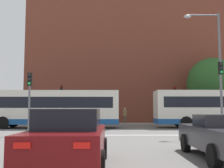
{
  "coord_description": "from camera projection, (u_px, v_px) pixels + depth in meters",
  "views": [
    {
      "loc": [
        -1.11,
        -2.21,
        1.48
      ],
      "look_at": [
        -0.87,
        20.5,
        3.63
      ],
      "focal_mm": 45.0,
      "sensor_mm": 36.0,
      "label": 1
    }
  ],
  "objects": [
    {
      "name": "stop_line_strip",
      "position": [
        127.0,
        135.0,
        16.86
      ],
      "size": [
        9.57,
        0.3,
        0.01
      ],
      "primitive_type": "cube",
      "color": "silver",
      "rests_on": "ground_plane"
    },
    {
      "name": "far_pavement",
      "position": [
        119.0,
        124.0,
        31.69
      ],
      "size": [
        70.64,
        2.5,
        0.01
      ],
      "primitive_type": "cube",
      "color": "gray",
      "rests_on": "ground_plane"
    },
    {
      "name": "brick_civic_building",
      "position": [
        139.0,
        53.0,
        43.29
      ],
      "size": [
        31.22,
        16.18,
        26.13
      ],
      "color": "brown",
      "rests_on": "ground_plane"
    },
    {
      "name": "car_saloon_left",
      "position": [
        69.0,
        137.0,
        7.38
      ],
      "size": [
        1.97,
        4.37,
        1.51
      ],
      "rotation": [
        0.0,
        0.0,
        -0.01
      ],
      "color": "#600C0F",
      "rests_on": "ground_plane"
    },
    {
      "name": "bus_crossing_lead",
      "position": [
        51.0,
        108.0,
        23.87
      ],
      "size": [
        11.51,
        2.73,
        3.14
      ],
      "rotation": [
        0.0,
        0.0,
        -1.57
      ],
      "color": "silver",
      "rests_on": "ground_plane"
    },
    {
      "name": "traffic_light_far_right",
      "position": [
        175.0,
        99.0,
        31.55
      ],
      "size": [
        0.26,
        0.31,
        4.16
      ],
      "color": "slate",
      "rests_on": "ground_plane"
    },
    {
      "name": "traffic_light_near_right",
      "position": [
        221.0,
        86.0,
        17.66
      ],
      "size": [
        0.26,
        0.31,
        4.55
      ],
      "color": "slate",
      "rests_on": "ground_plane"
    },
    {
      "name": "traffic_light_far_left",
      "position": [
        61.0,
        98.0,
        31.26
      ],
      "size": [
        0.26,
        0.31,
        4.29
      ],
      "color": "slate",
      "rests_on": "ground_plane"
    },
    {
      "name": "traffic_light_near_left",
      "position": [
        29.0,
        93.0,
        17.27
      ],
      "size": [
        0.26,
        0.31,
        3.81
      ],
      "color": "slate",
      "rests_on": "ground_plane"
    },
    {
      "name": "street_lamp_junction",
      "position": [
        214.0,
        59.0,
        18.68
      ],
      "size": [
        2.44,
        0.36,
        8.06
      ],
      "color": "slate",
      "rests_on": "ground_plane"
    },
    {
      "name": "pedestrian_waiting",
      "position": [
        113.0,
        115.0,
        31.89
      ],
      "size": [
        0.3,
        0.44,
        1.68
      ],
      "rotation": [
        0.0,
        0.0,
        1.77
      ],
      "color": "brown",
      "rests_on": "ground_plane"
    },
    {
      "name": "pedestrian_walking_east",
      "position": [
        197.0,
        115.0,
        31.22
      ],
      "size": [
        0.44,
        0.31,
        1.68
      ],
      "rotation": [
        0.0,
        0.0,
        2.89
      ],
      "color": "brown",
      "rests_on": "ground_plane"
    },
    {
      "name": "pedestrian_walking_west",
      "position": [
        125.0,
        114.0,
        32.43
      ],
      "size": [
        0.46,
        0.4,
        1.82
      ],
      "rotation": [
        0.0,
        0.0,
        3.71
      ],
      "color": "brown",
      "rests_on": "ground_plane"
    },
    {
      "name": "tree_by_building",
      "position": [
        212.0,
        84.0,
        32.0
      ],
      "size": [
        5.7,
        5.7,
        7.5
      ],
      "color": "#4C3823",
      "rests_on": "ground_plane"
    },
    {
      "name": "tree_kerbside",
      "position": [
        219.0,
        83.0,
        34.66
      ],
      "size": [
        5.42,
        5.42,
        7.75
      ],
      "color": "#4C3823",
      "rests_on": "ground_plane"
    }
  ]
}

